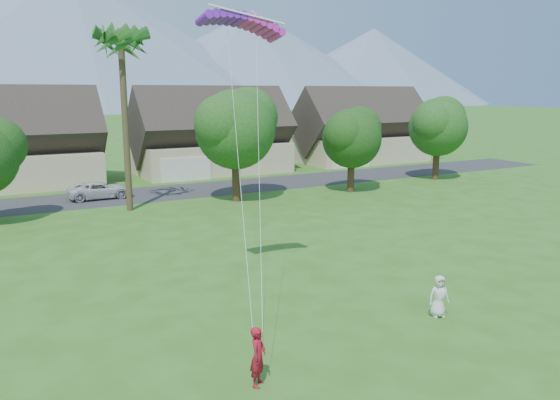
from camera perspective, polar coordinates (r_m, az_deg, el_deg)
ground at (r=16.61m, az=17.76°, el=-19.14°), size 500.00×500.00×0.00m
street at (r=45.69m, az=-14.56°, el=0.51°), size 90.00×7.00×0.01m
kite_flyer at (r=16.10m, az=-2.31°, el=-16.02°), size 0.76×0.75×1.77m
watcher at (r=21.39m, az=16.27°, el=-9.62°), size 0.90×0.72×1.59m
parked_car at (r=44.96m, az=-18.29°, el=1.00°), size 4.88×2.28×1.35m
mountain_ridge at (r=271.26m, az=-24.91°, el=14.68°), size 540.00×240.00×70.00m
houses_row at (r=54.03m, az=-16.60°, el=5.71°), size 72.75×8.19×8.86m
tree_row at (r=38.90m, az=-14.33°, el=5.96°), size 62.27×6.67×8.45m
fan_palm at (r=39.28m, az=-16.32°, el=16.02°), size 3.00×3.00×13.80m
parafoil_kite at (r=21.76m, az=-4.02°, el=18.26°), size 3.29×1.01×0.50m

